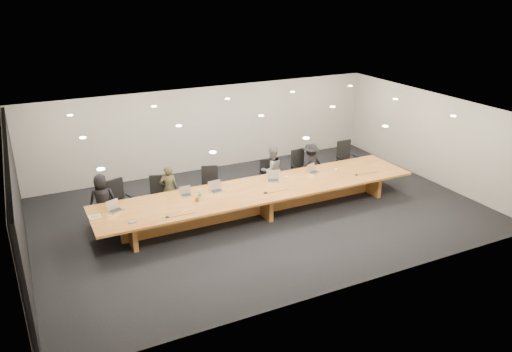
{
  "coord_description": "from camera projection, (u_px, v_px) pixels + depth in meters",
  "views": [
    {
      "loc": [
        -5.62,
        -11.13,
        5.97
      ],
      "look_at": [
        0.0,
        0.3,
        1.0
      ],
      "focal_mm": 35.0,
      "sensor_mm": 36.0,
      "label": 1
    }
  ],
  "objects": [
    {
      "name": "ground",
      "position": [
        261.0,
        213.0,
        13.79
      ],
      "size": [
        12.0,
        12.0,
        0.0
      ],
      "primitive_type": "plane",
      "color": "black",
      "rests_on": "ground"
    },
    {
      "name": "back_wall",
      "position": [
        207.0,
        129.0,
        16.62
      ],
      "size": [
        12.0,
        0.02,
        2.8
      ],
      "primitive_type": "cube",
      "color": "beige",
      "rests_on": "ground"
    },
    {
      "name": "left_wall_panel",
      "position": [
        17.0,
        208.0,
        10.85
      ],
      "size": [
        0.08,
        7.84,
        2.74
      ],
      "primitive_type": "cube",
      "color": "black",
      "rests_on": "ground"
    },
    {
      "name": "conference_table",
      "position": [
        261.0,
        196.0,
        13.6
      ],
      "size": [
        9.0,
        1.8,
        0.75
      ],
      "color": "#955720",
      "rests_on": "ground"
    },
    {
      "name": "chair_far_left",
      "position": [
        120.0,
        201.0,
        13.14
      ],
      "size": [
        0.73,
        0.73,
        1.15
      ],
      "primitive_type": null,
      "rotation": [
        0.0,
        0.0,
        0.29
      ],
      "color": "black",
      "rests_on": "ground"
    },
    {
      "name": "chair_left",
      "position": [
        159.0,
        196.0,
        13.55
      ],
      "size": [
        0.69,
        0.69,
        1.09
      ],
      "primitive_type": null,
      "rotation": [
        0.0,
        0.0,
        -0.29
      ],
      "color": "black",
      "rests_on": "ground"
    },
    {
      "name": "chair_mid_left",
      "position": [
        210.0,
        186.0,
        14.18
      ],
      "size": [
        0.71,
        0.71,
        1.11
      ],
      "primitive_type": null,
      "rotation": [
        0.0,
        0.0,
        -0.32
      ],
      "color": "black",
      "rests_on": "ground"
    },
    {
      "name": "chair_mid_right",
      "position": [
        268.0,
        176.0,
        15.04
      ],
      "size": [
        0.61,
        0.61,
        1.0
      ],
      "primitive_type": null,
      "rotation": [
        0.0,
        0.0,
        -0.22
      ],
      "color": "black",
      "rests_on": "ground"
    },
    {
      "name": "chair_right",
      "position": [
        302.0,
        168.0,
        15.45
      ],
      "size": [
        0.68,
        0.68,
        1.17
      ],
      "primitive_type": null,
      "rotation": [
        0.0,
        0.0,
        0.16
      ],
      "color": "black",
      "rests_on": "ground"
    },
    {
      "name": "chair_far_right",
      "position": [
        348.0,
        159.0,
        16.15
      ],
      "size": [
        0.62,
        0.62,
        1.21
      ],
      "primitive_type": null,
      "rotation": [
        0.0,
        0.0,
        0.01
      ],
      "color": "black",
      "rests_on": "ground"
    },
    {
      "name": "person_a",
      "position": [
        102.0,
        200.0,
        12.91
      ],
      "size": [
        0.69,
        0.45,
        1.39
      ],
      "primitive_type": "imported",
      "rotation": [
        0.0,
        0.0,
        3.13
      ],
      "color": "black",
      "rests_on": "ground"
    },
    {
      "name": "person_b",
      "position": [
        169.0,
        189.0,
        13.67
      ],
      "size": [
        0.53,
        0.39,
        1.34
      ],
      "primitive_type": "imported",
      "rotation": [
        0.0,
        0.0,
        2.98
      ],
      "color": "#35321D",
      "rests_on": "ground"
    },
    {
      "name": "person_c",
      "position": [
        272.0,
        170.0,
        14.91
      ],
      "size": [
        0.73,
        0.59,
        1.44
      ],
      "primitive_type": "imported",
      "rotation": [
        0.0,
        0.0,
        3.2
      ],
      "color": "#5D5E60",
      "rests_on": "ground"
    },
    {
      "name": "person_d",
      "position": [
        311.0,
        165.0,
        15.47
      ],
      "size": [
        0.91,
        0.58,
        1.35
      ],
      "primitive_type": "imported",
      "rotation": [
        0.0,
        0.0,
        3.24
      ],
      "color": "black",
      "rests_on": "ground"
    },
    {
      "name": "laptop_a",
      "position": [
        115.0,
        206.0,
        12.12
      ],
      "size": [
        0.41,
        0.36,
        0.27
      ],
      "primitive_type": null,
      "rotation": [
        0.0,
        0.0,
        0.41
      ],
      "color": "#BFAF92",
      "rests_on": "conference_table"
    },
    {
      "name": "laptop_b",
      "position": [
        186.0,
        191.0,
        13.01
      ],
      "size": [
        0.31,
        0.23,
        0.23
      ],
      "primitive_type": null,
      "rotation": [
        0.0,
        0.0,
        -0.04
      ],
      "color": "tan",
      "rests_on": "conference_table"
    },
    {
      "name": "laptop_c",
      "position": [
        217.0,
        187.0,
        13.24
      ],
      "size": [
        0.38,
        0.29,
        0.28
      ],
      "primitive_type": null,
      "rotation": [
        0.0,
        0.0,
        0.09
      ],
      "color": "tan",
      "rests_on": "conference_table"
    },
    {
      "name": "laptop_d",
      "position": [
        273.0,
        176.0,
        13.94
      ],
      "size": [
        0.44,
        0.39,
        0.29
      ],
      "primitive_type": null,
      "rotation": [
        0.0,
        0.0,
        -0.42
      ],
      "color": "#BCAD8F",
      "rests_on": "conference_table"
    },
    {
      "name": "laptop_e",
      "position": [
        315.0,
        168.0,
        14.57
      ],
      "size": [
        0.39,
        0.34,
        0.25
      ],
      "primitive_type": null,
      "rotation": [
        0.0,
        0.0,
        0.38
      ],
      "color": "#BCA890",
      "rests_on": "conference_table"
    },
    {
      "name": "water_bottle",
      "position": [
        200.0,
        195.0,
        12.81
      ],
      "size": [
        0.08,
        0.08,
        0.23
      ],
      "primitive_type": "cylinder",
      "rotation": [
        0.0,
        0.0,
        0.16
      ],
      "color": "#AAB9B6",
      "rests_on": "conference_table"
    },
    {
      "name": "amber_mug",
      "position": [
        197.0,
        199.0,
        12.68
      ],
      "size": [
        0.09,
        0.09,
        0.11
      ],
      "primitive_type": "cylinder",
      "rotation": [
        0.0,
        0.0,
        -0.0
      ],
      "color": "brown",
      "rests_on": "conference_table"
    },
    {
      "name": "paper_cup_near",
      "position": [
        287.0,
        178.0,
        14.12
      ],
      "size": [
        0.08,
        0.08,
        0.09
      ],
      "primitive_type": "cone",
      "rotation": [
        0.0,
        0.0,
        0.06
      ],
      "color": "silver",
      "rests_on": "conference_table"
    },
    {
      "name": "paper_cup_far",
      "position": [
        336.0,
        170.0,
        14.72
      ],
      "size": [
        0.07,
        0.07,
        0.08
      ],
      "primitive_type": "cone",
      "rotation": [
        0.0,
        0.0,
        0.0
      ],
      "color": "white",
      "rests_on": "conference_table"
    },
    {
      "name": "notepad",
      "position": [
        95.0,
        217.0,
        11.86
      ],
      "size": [
        0.28,
        0.23,
        0.02
      ],
      "primitive_type": "cube",
      "rotation": [
        0.0,
        0.0,
        0.05
      ],
      "color": "silver",
      "rests_on": "conference_table"
    },
    {
      "name": "lime_gadget",
      "position": [
        95.0,
        216.0,
        11.85
      ],
      "size": [
        0.19,
        0.13,
        0.03
      ],
      "primitive_type": "cube",
      "rotation": [
        0.0,
        0.0,
        0.21
      ],
      "color": "green",
      "rests_on": "notepad"
    },
    {
      "name": "av_box",
      "position": [
        132.0,
        222.0,
        11.59
      ],
      "size": [
        0.2,
        0.17,
        0.03
      ],
      "primitive_type": "cube",
      "rotation": [
        0.0,
        0.0,
        0.23
      ],
      "color": "#9FA0A4",
      "rests_on": "conference_table"
    },
    {
      "name": "mic_left",
      "position": [
        167.0,
        217.0,
        11.84
      ],
      "size": [
        0.13,
        0.13,
        0.03
      ],
      "primitive_type": "cone",
      "rotation": [
        0.0,
        0.0,
        0.15
      ],
      "color": "black",
      "rests_on": "conference_table"
    },
    {
      "name": "mic_center",
      "position": [
        266.0,
        192.0,
        13.2
      ],
      "size": [
        0.14,
        0.14,
        0.03
      ],
      "primitive_type": "cone",
      "rotation": [
        0.0,
        0.0,
        0.08
      ],
      "color": "black",
      "rests_on": "conference_table"
    },
    {
      "name": "mic_right",
      "position": [
        357.0,
        175.0,
        14.43
      ],
      "size": [
        0.13,
        0.13,
        0.03
      ],
      "primitive_type": "cone",
      "rotation": [
        0.0,
        0.0,
        -0.21
      ],
      "color": "black",
      "rests_on": "conference_table"
    }
  ]
}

